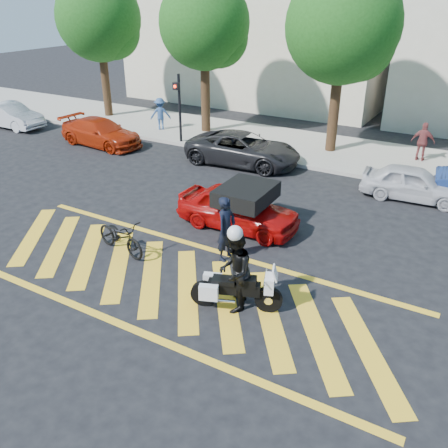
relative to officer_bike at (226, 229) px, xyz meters
The scene contains 19 objects.
ground 2.02m from the officer_bike, 110.01° to the right, with size 90.00×90.00×0.00m, color black.
sidewalk 10.35m from the officer_bike, 93.44° to the left, with size 60.00×5.00×0.15m, color #9E998E.
crosswalk 2.03m from the officer_bike, 111.15° to the right, with size 12.33×4.00×0.01m.
building_left 21.53m from the officer_bike, 114.06° to the left, with size 16.00×8.00×10.00m, color beige.
tree_far_left 17.51m from the officer_bike, 142.46° to the left, with size 4.40×4.40×7.41m.
tree_left 13.16m from the officer_bike, 123.99° to the left, with size 4.20×4.20×7.26m.
tree_center 11.20m from the officer_bike, 92.71° to the left, with size 4.60×4.60×7.56m.
signal_pole 10.79m from the officer_bike, 131.52° to the left, with size 0.28×0.43×3.20m.
officer_bike is the anchor object (origin of this frame).
bicycle 2.95m from the officer_bike, 156.99° to the right, with size 0.64×1.85×0.97m, color black.
police_motorcycle 2.26m from the officer_bike, 55.16° to the right, with size 2.00×1.07×0.92m.
officer_moto 2.20m from the officer_bike, 55.33° to the right, with size 0.93×0.73×1.92m, color black.
red_convertible 1.93m from the officer_bike, 109.26° to the left, with size 1.51×3.74×1.28m, color #A40807.
parked_far_left 17.63m from the officer_bike, 159.75° to the left, with size 1.34×3.84×1.27m, color #ADAFB5.
parked_left 11.90m from the officer_bike, 149.13° to the left, with size 1.70×4.19×1.22m, color #9F2209.
parked_mid_left 7.79m from the officer_bike, 114.85° to the left, with size 2.17×4.71×1.31m, color black.
parked_mid_right 7.61m from the officer_bike, 62.55° to the left, with size 1.39×3.44×1.17m, color silver.
pedestrian_left 13.13m from the officer_bike, 134.58° to the left, with size 1.01×0.58×1.56m, color #305186.
pedestrian_right 11.24m from the officer_bike, 74.13° to the left, with size 0.93×0.39×1.58m, color brown.
Camera 1 is at (6.14, -7.91, 6.53)m, focal length 38.00 mm.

